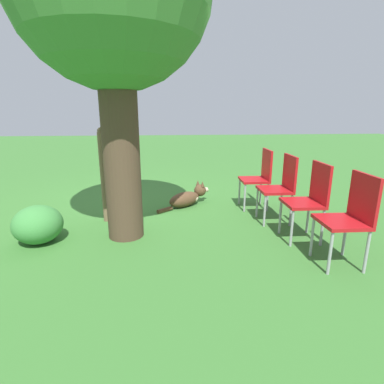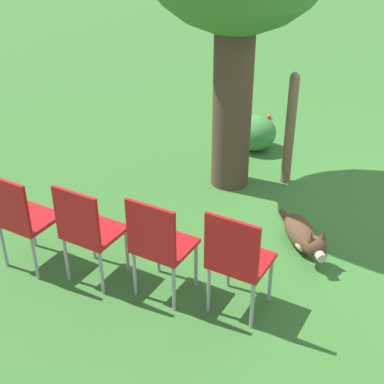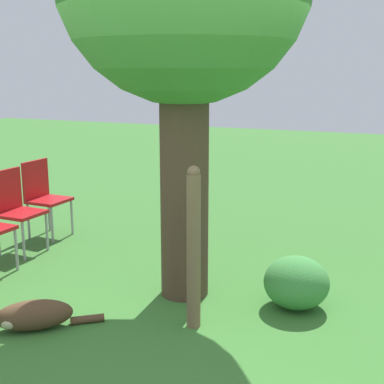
# 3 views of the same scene
# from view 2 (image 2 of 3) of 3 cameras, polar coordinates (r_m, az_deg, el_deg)

# --- Properties ---
(ground_plane) EXTENTS (30.00, 30.00, 0.00)m
(ground_plane) POSITION_cam_2_polar(r_m,az_deg,el_deg) (6.11, 12.03, -0.41)
(ground_plane) COLOR #38702D
(dog) EXTENTS (0.89, 0.73, 0.37)m
(dog) POSITION_cam_2_polar(r_m,az_deg,el_deg) (5.18, 11.81, -4.63)
(dog) COLOR #513823
(dog) RESTS_ON ground_plane
(fence_post) EXTENTS (0.11, 0.11, 1.31)m
(fence_post) POSITION_cam_2_polar(r_m,az_deg,el_deg) (6.10, 10.41, 6.62)
(fence_post) COLOR brown
(fence_post) RESTS_ON ground_plane
(red_chair_0) EXTENTS (0.43, 0.45, 0.94)m
(red_chair_0) POSITION_cam_2_polar(r_m,az_deg,el_deg) (4.12, 4.81, -6.95)
(red_chair_0) COLOR #B21419
(red_chair_0) RESTS_ON ground_plane
(red_chair_1) EXTENTS (0.43, 0.45, 0.94)m
(red_chair_1) POSITION_cam_2_polar(r_m,az_deg,el_deg) (4.28, -3.54, -5.36)
(red_chair_1) COLOR #B21419
(red_chair_1) RESTS_ON ground_plane
(red_chair_2) EXTENTS (0.43, 0.45, 0.94)m
(red_chair_2) POSITION_cam_2_polar(r_m,az_deg,el_deg) (4.52, -11.12, -3.82)
(red_chair_2) COLOR #B21419
(red_chair_2) RESTS_ON ground_plane
(red_chair_3) EXTENTS (0.43, 0.45, 0.94)m
(red_chair_3) POSITION_cam_2_polar(r_m,az_deg,el_deg) (4.83, -17.79, -2.39)
(red_chair_3) COLOR #B21419
(red_chair_3) RESTS_ON ground_plane
(tennis_ball) EXTENTS (0.07, 0.07, 0.07)m
(tennis_ball) POSITION_cam_2_polar(r_m,az_deg,el_deg) (8.14, 8.20, 7.98)
(tennis_ball) COLOR #E54C33
(tennis_ball) RESTS_ON ground_plane
(low_shrub) EXTENTS (0.56, 0.56, 0.45)m
(low_shrub) POSITION_cam_2_polar(r_m,az_deg,el_deg) (7.06, 6.68, 6.31)
(low_shrub) COLOR #3D843D
(low_shrub) RESTS_ON ground_plane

